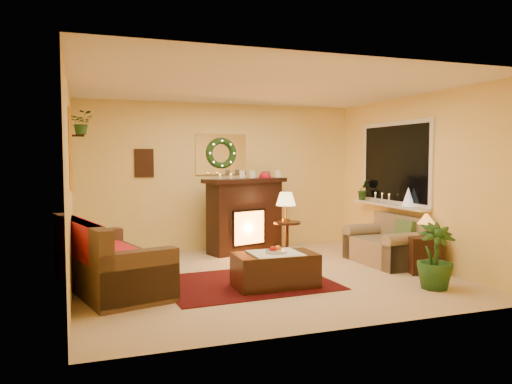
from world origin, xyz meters
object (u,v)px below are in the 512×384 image
object	(u,v)px
side_table_round	(287,237)
coffee_table	(275,271)
loveseat	(385,237)
end_table_square	(423,254)
sofa	(111,255)
fireplace	(245,221)

from	to	relation	value
side_table_round	coffee_table	size ratio (longest dim) A/B	0.56
coffee_table	loveseat	bearing A→B (deg)	19.89
end_table_square	coffee_table	distance (m)	2.29
sofa	coffee_table	distance (m)	2.07
side_table_round	coffee_table	distance (m)	2.01
loveseat	end_table_square	world-z (taller)	loveseat
loveseat	side_table_round	bearing A→B (deg)	137.98
fireplace	end_table_square	world-z (taller)	fireplace
sofa	end_table_square	xyz separation A→B (m)	(4.25, -0.59, -0.16)
sofa	end_table_square	size ratio (longest dim) A/B	3.95
fireplace	coffee_table	xyz separation A→B (m)	(-0.38, -2.38, -0.34)
side_table_round	end_table_square	distance (m)	2.22
sofa	loveseat	world-z (taller)	sofa
fireplace	sofa	bearing A→B (deg)	-160.77
loveseat	coffee_table	distance (m)	2.28
side_table_round	end_table_square	size ratio (longest dim) A/B	1.11
fireplace	coffee_table	size ratio (longest dim) A/B	1.28
loveseat	side_table_round	distance (m)	1.59
fireplace	end_table_square	distance (m)	3.04
sofa	fireplace	xyz separation A→B (m)	(2.34, 1.75, 0.12)
sofa	coffee_table	size ratio (longest dim) A/B	1.99
fireplace	side_table_round	bearing A→B (deg)	-65.41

